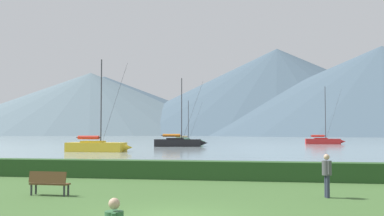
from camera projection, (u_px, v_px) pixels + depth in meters
harbor_water at (270, 139)px, 148.34m from camera, size 320.00×246.00×0.00m
hedge_line at (220, 170)px, 24.64m from camera, size 80.00×1.20×0.96m
sailboat_slip_0 at (97, 146)px, 58.14m from camera, size 8.40×2.71×11.42m
sailboat_slip_2 at (178, 142)px, 78.39m from camera, size 8.94×3.66×11.36m
sailboat_slip_4 at (186, 141)px, 93.89m from camera, size 6.95×2.41×8.64m
sailboat_slip_6 at (323, 141)px, 93.22m from camera, size 7.71×2.42×11.38m
park_bench_under_tree at (49, 182)px, 18.52m from camera, size 1.59×0.54×0.95m
person_standing_walker at (327, 172)px, 17.95m from camera, size 0.36×0.56×1.65m
distant_hill_west_ridge at (90, 104)px, 374.15m from camera, size 245.65×245.65×48.94m
distant_hill_central_peak at (277, 91)px, 381.03m from camera, size 283.46×283.46×69.38m
distant_hill_east_ridge at (382, 90)px, 323.65m from camera, size 282.70×282.70×61.25m
distant_hill_far_shoulder at (104, 105)px, 389.00m from camera, size 253.31×253.31×47.79m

